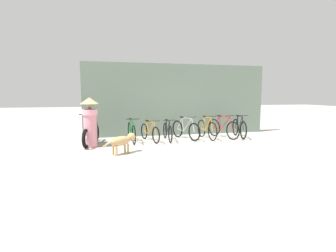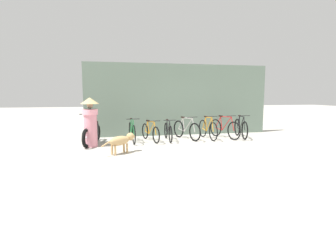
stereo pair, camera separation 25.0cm
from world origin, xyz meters
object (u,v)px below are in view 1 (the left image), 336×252
(bicycle_3, at_px, (185,130))
(person_in_robes, at_px, (90,120))
(bicycle_0, at_px, (132,132))
(bicycle_5, at_px, (223,128))
(bicycle_2, at_px, (167,132))
(bicycle_6, at_px, (239,128))
(bicycle_1, at_px, (150,132))
(motorcycle, at_px, (91,132))
(stray_dog, at_px, (123,141))
(bicycle_4, at_px, (207,129))

(bicycle_3, bearing_deg, person_in_robes, -97.61)
(bicycle_0, height_order, person_in_robes, person_in_robes)
(bicycle_3, distance_m, person_in_robes, 3.62)
(bicycle_3, height_order, bicycle_5, bicycle_5)
(person_in_robes, bearing_deg, bicycle_5, 143.55)
(bicycle_0, distance_m, bicycle_2, 1.35)
(bicycle_3, height_order, bicycle_6, bicycle_6)
(bicycle_6, distance_m, person_in_robes, 5.82)
(bicycle_0, bearing_deg, bicycle_5, 88.74)
(bicycle_1, xyz_separation_m, motorcycle, (-2.08, -0.19, 0.10))
(bicycle_1, distance_m, bicycle_2, 0.67)
(bicycle_3, relative_size, stray_dog, 1.66)
(bicycle_2, bearing_deg, bicycle_5, 94.47)
(bicycle_1, xyz_separation_m, bicycle_6, (3.68, 0.05, 0.05))
(bicycle_1, distance_m, bicycle_6, 3.68)
(bicycle_2, distance_m, bicycle_5, 2.31)
(stray_dog, bearing_deg, bicycle_0, 40.01)
(bicycle_1, xyz_separation_m, bicycle_3, (1.42, 0.11, 0.04))
(bicycle_3, bearing_deg, bicycle_5, 68.77)
(stray_dog, bearing_deg, bicycle_2, 9.39)
(bicycle_6, relative_size, motorcycle, 0.88)
(bicycle_3, height_order, person_in_robes, person_in_robes)
(bicycle_5, bearing_deg, bicycle_3, -108.55)
(bicycle_3, bearing_deg, stray_dog, -71.69)
(bicycle_0, relative_size, stray_dog, 1.67)
(bicycle_1, bearing_deg, stray_dog, -44.90)
(bicycle_3, bearing_deg, bicycle_4, 61.77)
(person_in_robes, bearing_deg, bicycle_6, 142.51)
(bicycle_6, bearing_deg, person_in_robes, -72.96)
(bicycle_1, xyz_separation_m, bicycle_5, (2.98, 0.06, 0.05))
(bicycle_3, relative_size, bicycle_4, 1.01)
(bicycle_2, xyz_separation_m, bicycle_3, (0.75, 0.13, 0.03))
(bicycle_0, distance_m, bicycle_1, 0.68)
(bicycle_2, xyz_separation_m, motorcycle, (-2.75, -0.17, 0.10))
(bicycle_4, bearing_deg, bicycle_1, -94.45)
(bicycle_1, height_order, stray_dog, bicycle_1)
(bicycle_0, height_order, bicycle_4, bicycle_4)
(bicycle_3, height_order, bicycle_4, bicycle_4)
(bicycle_1, height_order, bicycle_6, bicycle_6)
(bicycle_3, distance_m, motorcycle, 3.52)
(bicycle_4, xyz_separation_m, bicycle_6, (1.43, 0.07, -0.00))
(bicycle_1, relative_size, bicycle_3, 0.98)
(bicycle_1, distance_m, bicycle_4, 2.25)
(bicycle_2, bearing_deg, bicycle_6, 93.79)
(stray_dog, relative_size, person_in_robes, 0.62)
(bicycle_2, height_order, person_in_robes, person_in_robes)
(bicycle_0, distance_m, bicycle_5, 3.66)
(motorcycle, bearing_deg, bicycle_1, 107.29)
(bicycle_2, height_order, bicycle_3, bicycle_3)
(bicycle_2, distance_m, motorcycle, 2.76)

